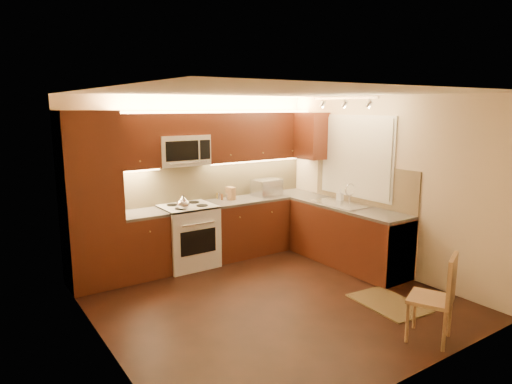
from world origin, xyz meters
TOP-DOWN VIEW (x-y plane):
  - floor at (0.00, 0.00)m, footprint 4.00×4.00m
  - ceiling at (0.00, 0.00)m, footprint 4.00×4.00m
  - wall_back at (0.00, 2.00)m, footprint 4.00×0.01m
  - wall_front at (0.00, -2.00)m, footprint 4.00×0.01m
  - wall_left at (-2.00, 0.00)m, footprint 0.01×4.00m
  - wall_right at (2.00, 0.00)m, footprint 0.01×4.00m
  - pantry at (-1.65, 1.70)m, footprint 0.70×0.60m
  - base_cab_back_left at (-0.99, 1.70)m, footprint 0.62×0.60m
  - counter_back_left at (-0.99, 1.70)m, footprint 0.62×0.60m
  - base_cab_back_right at (1.04, 1.70)m, footprint 1.92×0.60m
  - counter_back_right at (1.04, 1.70)m, footprint 1.92×0.60m
  - base_cab_right at (1.70, 0.40)m, footprint 0.60×2.00m
  - counter_right at (1.70, 0.40)m, footprint 0.60×2.00m
  - dishwasher at (1.70, -0.30)m, footprint 0.58×0.60m
  - backsplash_back at (0.35, 1.99)m, footprint 3.30×0.02m
  - backsplash_right at (1.99, 0.40)m, footprint 0.02×2.00m
  - upper_cab_back_left at (-0.99, 1.82)m, footprint 0.62×0.35m
  - upper_cab_back_right at (1.04, 1.82)m, footprint 1.92×0.35m
  - upper_cab_bridge at (-0.30, 1.82)m, footprint 0.76×0.35m
  - upper_cab_right_corner at (1.82, 1.40)m, footprint 0.35×0.50m
  - stove at (-0.30, 1.68)m, footprint 0.76×0.65m
  - microwave at (-0.30, 1.81)m, footprint 0.76×0.38m
  - window_frame at (1.99, 0.55)m, footprint 0.03×1.44m
  - window_blinds at (1.97, 0.55)m, footprint 0.02×1.36m
  - sink at (1.70, 0.55)m, footprint 0.52×0.86m
  - faucet at (1.88, 0.55)m, footprint 0.20×0.04m
  - track_light_bar at (1.55, 0.40)m, footprint 0.04×1.20m
  - kettle at (-0.46, 1.48)m, footprint 0.21×0.21m
  - toaster_oven at (1.17, 1.74)m, footprint 0.47×0.36m
  - knife_block at (0.49, 1.77)m, footprint 0.11×0.16m
  - spice_jar_a at (0.45, 1.80)m, footprint 0.05×0.05m
  - spice_jar_b at (0.37, 1.83)m, footprint 0.05×0.05m
  - spice_jar_c at (0.37, 1.91)m, footprint 0.05×0.05m
  - spice_jar_d at (0.36, 1.94)m, footprint 0.06×0.06m
  - soap_bottle at (1.85, 0.73)m, footprint 0.10×0.10m
  - rug at (1.10, -0.90)m, footprint 0.66×0.93m
  - dining_chair at (0.76, -1.68)m, footprint 0.54×0.54m

SIDE VIEW (x-z plane):
  - floor at x=0.00m, z-range -0.01..0.01m
  - rug at x=1.10m, z-range 0.00..0.01m
  - base_cab_back_left at x=-0.99m, z-range 0.00..0.86m
  - base_cab_back_right at x=1.04m, z-range 0.00..0.86m
  - base_cab_right at x=1.70m, z-range 0.00..0.86m
  - dishwasher at x=1.70m, z-range 0.01..0.85m
  - dining_chair at x=0.76m, z-range 0.00..0.92m
  - stove at x=-0.30m, z-range 0.00..0.92m
  - counter_back_left at x=-0.99m, z-range 0.86..0.90m
  - counter_back_right at x=1.04m, z-range 0.86..0.90m
  - counter_right at x=1.70m, z-range 0.86..0.90m
  - spice_jar_b at x=0.37m, z-range 0.90..0.99m
  - spice_jar_a at x=0.45m, z-range 0.90..0.99m
  - spice_jar_d at x=0.36m, z-range 0.90..1.00m
  - spice_jar_c at x=0.37m, z-range 0.90..1.00m
  - sink at x=1.70m, z-range 0.90..1.05m
  - soap_bottle at x=1.85m, z-range 0.90..1.08m
  - knife_block at x=0.49m, z-range 0.90..1.10m
  - kettle at x=-0.46m, z-range 0.92..1.13m
  - toaster_oven at x=1.17m, z-range 0.90..1.17m
  - faucet at x=1.88m, z-range 0.90..1.20m
  - pantry at x=-1.65m, z-range 0.00..2.30m
  - backsplash_back at x=0.35m, z-range 0.90..1.50m
  - backsplash_right at x=1.99m, z-range 0.90..1.50m
  - wall_back at x=0.00m, z-range 0.00..2.50m
  - wall_front at x=0.00m, z-range 0.00..2.50m
  - wall_left at x=-2.00m, z-range 0.00..2.50m
  - wall_right at x=2.00m, z-range 0.00..2.50m
  - window_frame at x=1.99m, z-range 0.98..2.22m
  - window_blinds at x=1.97m, z-range 1.02..2.18m
  - microwave at x=-0.30m, z-range 1.50..1.94m
  - upper_cab_back_left at x=-0.99m, z-range 1.50..2.25m
  - upper_cab_back_right at x=1.04m, z-range 1.50..2.25m
  - upper_cab_right_corner at x=1.82m, z-range 1.50..2.25m
  - upper_cab_bridge at x=-0.30m, z-range 1.94..2.25m
  - track_light_bar at x=1.55m, z-range 2.44..2.48m
  - ceiling at x=0.00m, z-range 2.50..2.50m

